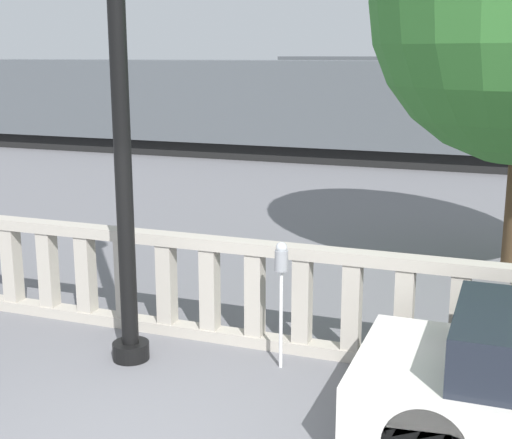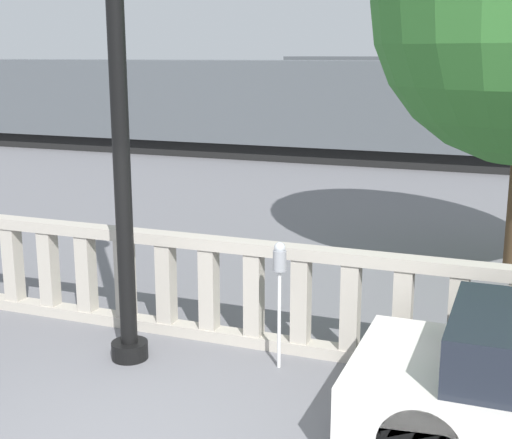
% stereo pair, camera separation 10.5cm
% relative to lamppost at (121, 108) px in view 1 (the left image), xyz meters
% --- Properties ---
extents(balustrade, '(13.45, 0.24, 1.29)m').
position_rel_lamppost_xyz_m(balustrade, '(0.91, 0.87, -2.22)').
color(balustrade, '#ADA599').
rests_on(balustrade, ground).
extents(lamppost, '(0.43, 0.43, 5.15)m').
position_rel_lamppost_xyz_m(lamppost, '(0.00, 0.00, 0.00)').
color(lamppost, black).
rests_on(lamppost, ground).
extents(parking_meter, '(0.15, 0.15, 1.45)m').
position_rel_lamppost_xyz_m(parking_meter, '(1.69, 0.39, -1.73)').
color(parking_meter, silver).
rests_on(parking_meter, ground).
extents(train_near, '(29.53, 2.81, 3.81)m').
position_rel_lamppost_xyz_m(train_near, '(-4.52, 16.11, -1.18)').
color(train_near, black).
rests_on(train_near, ground).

